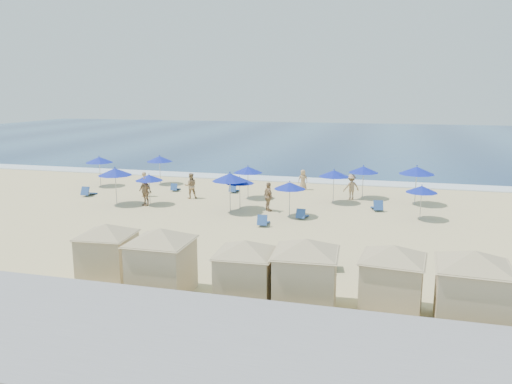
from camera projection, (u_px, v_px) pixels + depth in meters
ground at (248, 227)px, 28.09m from camera, size 160.00×160.00×0.00m
ocean at (341, 139)px, 80.17m from camera, size 160.00×80.00×0.06m
surf_line at (298, 180)px, 42.76m from camera, size 160.00×2.50×0.08m
seawall at (128, 321)px, 15.18m from camera, size 160.00×6.10×1.22m
trash_bin at (325, 260)px, 21.33m from camera, size 0.97×0.97×0.84m
cabana_0 at (107, 245)px, 19.83m from camera, size 4.16×4.16×2.62m
cabana_1 at (161, 253)px, 18.49m from camera, size 4.51×4.51×2.83m
cabana_2 at (245, 264)px, 17.65m from camera, size 4.17×4.17×2.62m
cabana_3 at (306, 265)px, 17.20m from camera, size 4.50×4.50×2.83m
cabana_4 at (392, 271)px, 16.87m from camera, size 4.28×4.28×2.70m
cabana_5 at (472, 280)px, 15.75m from camera, size 4.61×4.61×2.89m
umbrella_0 at (99, 160)px, 39.80m from camera, size 2.16×2.16×2.46m
umbrella_1 at (115, 172)px, 33.24m from camera, size 2.26×2.26×2.57m
umbrella_2 at (160, 159)px, 40.67m from camera, size 2.12×2.12×2.41m
umbrella_3 at (149, 178)px, 33.28m from camera, size 1.87×1.87×2.12m
umbrella_4 at (248, 170)px, 35.24m from camera, size 2.09×2.09×2.38m
umbrella_5 at (230, 177)px, 31.04m from camera, size 2.29×2.29×2.60m
umbrella_6 at (240, 180)px, 32.05m from camera, size 1.91×1.91×2.18m
umbrella_7 at (334, 173)px, 33.74m from camera, size 2.07×2.07×2.36m
umbrella_8 at (290, 186)px, 30.03m from camera, size 1.95×1.95×2.22m
umbrella_9 at (363, 170)px, 35.20m from camera, size 2.11×2.11×2.40m
umbrella_10 at (417, 170)px, 33.22m from camera, size 2.36×2.36×2.68m
umbrella_11 at (422, 189)px, 29.36m from camera, size 1.87×1.87×2.12m
beach_chair_0 at (88, 192)px, 36.41m from camera, size 0.63×1.36×0.75m
beach_chair_1 at (175, 188)px, 38.23m from camera, size 0.64×1.18×0.62m
beach_chair_2 at (234, 189)px, 37.63m from camera, size 0.55×1.22×0.67m
beach_chair_3 at (263, 221)px, 28.35m from camera, size 0.65×1.31×0.70m
beach_chair_4 at (302, 215)px, 29.89m from camera, size 0.65×1.26×0.67m
beach_chair_5 at (377, 207)px, 31.91m from camera, size 0.85×1.43×0.74m
beachgoer_0 at (144, 184)px, 36.07m from camera, size 0.68×0.78×1.81m
beachgoer_1 at (191, 186)px, 35.43m from camera, size 1.09×1.00×1.82m
beachgoer_2 at (268, 197)px, 31.62m from camera, size 1.04×1.14×1.87m
beachgoer_3 at (351, 187)px, 35.10m from camera, size 1.34×1.14×1.79m
beachgoer_4 at (303, 180)px, 38.57m from camera, size 0.91×0.78×1.57m
beachgoer_5 at (145, 192)px, 33.18m from camera, size 1.20×0.83×1.90m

